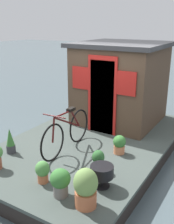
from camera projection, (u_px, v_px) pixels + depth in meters
ground_plane at (92, 155)px, 6.15m from camera, size 60.00×60.00×0.00m
houseboat_deck at (92, 147)px, 6.08m from camera, size 5.12×3.16×0.39m
houseboat_cabin at (121, 83)px, 6.86m from camera, size 2.16×2.13×2.02m
bicycle at (67, 132)px, 5.39m from camera, size 1.69×0.50×0.87m
potted_plant_lavender at (43, 171)px, 4.35m from camera, size 0.24×0.24×0.38m
potted_plant_ivy at (60, 181)px, 4.00m from camera, size 0.31×0.31×0.45m
potted_plant_geranium at (98, 160)px, 4.69m from camera, size 0.22×0.22×0.39m
potted_plant_succulent at (119, 144)px, 5.32m from camera, size 0.25×0.25×0.38m
potted_plant_fern at (86, 188)px, 3.75m from camera, size 0.35×0.35×0.60m
potted_plant_sage at (10, 141)px, 5.33m from camera, size 0.18×0.18×0.52m
charcoal_grill at (102, 172)px, 4.23m from camera, size 0.37×0.37×0.36m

